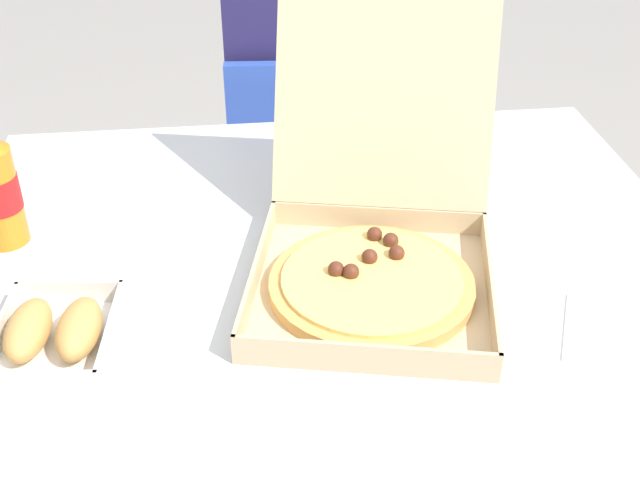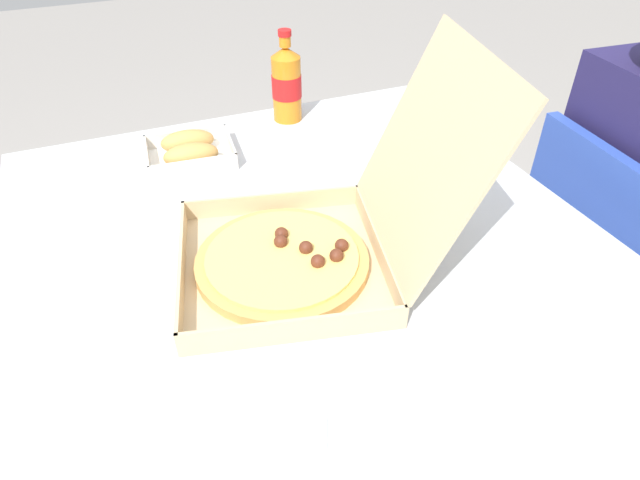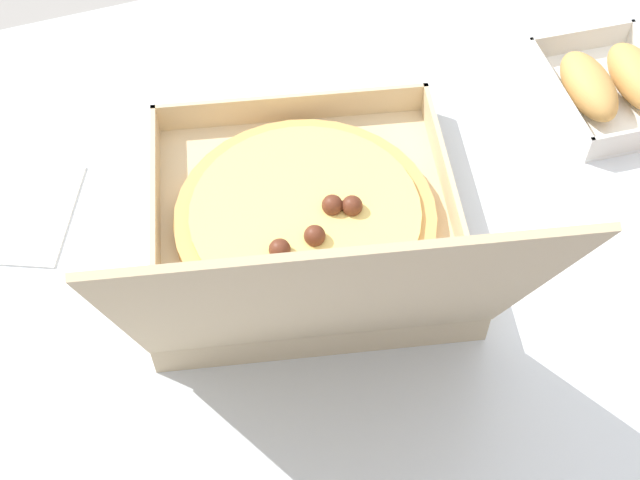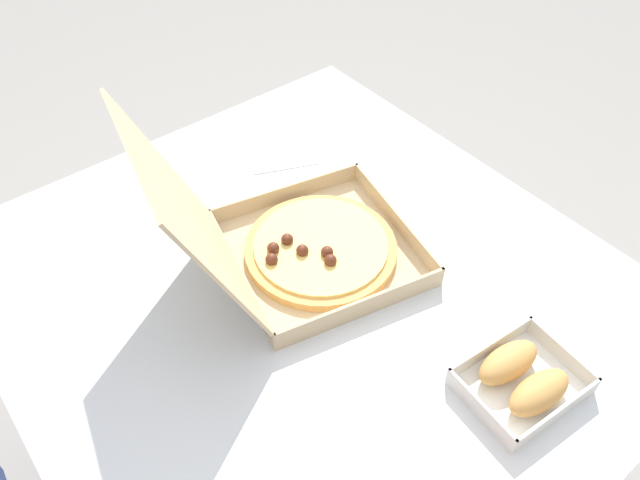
# 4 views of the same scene
# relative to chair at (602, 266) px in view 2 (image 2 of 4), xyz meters

# --- Properties ---
(ground_plane) EXTENTS (10.00, 10.00, 0.00)m
(ground_plane) POSITION_rel_chair_xyz_m (-0.04, -0.77, -0.48)
(ground_plane) COLOR gray
(dining_table) EXTENTS (1.16, 1.07, 0.75)m
(dining_table) POSITION_rel_chair_xyz_m (-0.04, -0.77, 0.20)
(dining_table) COLOR silver
(dining_table) RESTS_ON ground_plane
(chair) EXTENTS (0.43, 0.43, 0.83)m
(chair) POSITION_rel_chair_xyz_m (0.00, 0.00, 0.00)
(chair) COLOR #2D4CAD
(chair) RESTS_ON ground_plane
(pizza_box_open) EXTENTS (0.44, 0.54, 0.36)m
(pizza_box_open) POSITION_rel_chair_xyz_m (0.02, -0.79, 0.32)
(pizza_box_open) COLOR tan
(pizza_box_open) RESTS_ON dining_table
(bread_side_box) EXTENTS (0.17, 0.20, 0.06)m
(bread_side_box) POSITION_rel_chair_xyz_m (-0.43, -0.90, 0.30)
(bread_side_box) COLOR white
(bread_side_box) RESTS_ON dining_table
(cola_bottle) EXTENTS (0.07, 0.07, 0.22)m
(cola_bottle) POSITION_rel_chair_xyz_m (-0.55, -0.63, 0.37)
(cola_bottle) COLOR orange
(cola_bottle) RESTS_ON dining_table
(paper_menu) EXTENTS (0.25, 0.22, 0.00)m
(paper_menu) POSITION_rel_chair_xyz_m (0.35, -0.98, 0.27)
(paper_menu) COLOR white
(paper_menu) RESTS_ON dining_table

